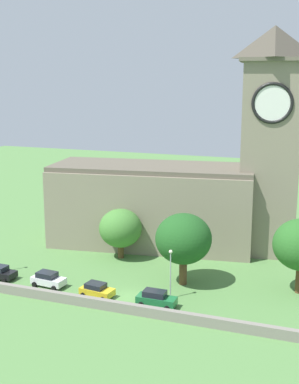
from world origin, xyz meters
name	(u,v)px	position (x,y,z in m)	size (l,w,h in m)	color
ground_plane	(167,257)	(0.00, 15.00, 0.00)	(200.00, 200.00, 0.00)	#517F42
church	(188,185)	(1.24, 21.31, 9.54)	(38.51, 16.42, 32.59)	gray
quay_barrier	(112,306)	(0.00, -3.99, 0.58)	(46.67, 0.70, 1.16)	gray
car_white	(48,279)	(-10.42, -0.41, 0.93)	(4.43, 2.52, 1.84)	silver
car_yellow	(97,290)	(-3.33, -1.17, 0.85)	(4.21, 2.64, 1.68)	gold
car_green	(156,299)	(4.20, -1.27, 0.96)	(4.54, 2.08, 1.90)	#1E6B38
streetlamp_west_mid	(171,265)	(5.00, 1.48, 4.09)	(0.44, 0.44, 5.99)	#9EA0A5
tree_riverside_west	(183,239)	(5.13, 6.16, 5.93)	(7.04, 7.04, 9.15)	brown
tree_riverside_east	(120,228)	(-6.15, 12.45, 4.45)	(6.15, 6.15, 7.24)	brown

